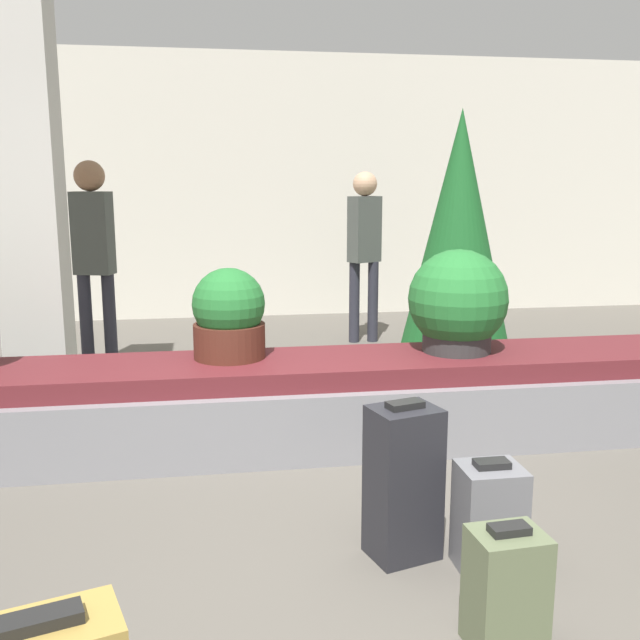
{
  "coord_description": "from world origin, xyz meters",
  "views": [
    {
      "loc": [
        -0.69,
        -2.92,
        1.67
      ],
      "look_at": [
        0.0,
        1.45,
        0.81
      ],
      "focal_mm": 40.0,
      "sensor_mm": 36.0,
      "label": 1
    }
  ],
  "objects_px": {
    "pillar": "(29,191)",
    "suitcase_2": "(489,518)",
    "potted_plant_1": "(458,303)",
    "traveler_0": "(364,241)",
    "decorated_tree": "(458,231)",
    "suitcase_5": "(506,590)",
    "suitcase_1": "(403,482)",
    "potted_plant_2": "(229,316)",
    "traveler_1": "(94,246)"
  },
  "relations": [
    {
      "from": "potted_plant_2",
      "to": "traveler_0",
      "type": "height_order",
      "value": "traveler_0"
    },
    {
      "from": "traveler_1",
      "to": "suitcase_5",
      "type": "bearing_deg",
      "value": 131.95
    },
    {
      "from": "suitcase_2",
      "to": "decorated_tree",
      "type": "bearing_deg",
      "value": 72.95
    },
    {
      "from": "suitcase_2",
      "to": "potted_plant_2",
      "type": "relative_size",
      "value": 0.87
    },
    {
      "from": "traveler_1",
      "to": "decorated_tree",
      "type": "relative_size",
      "value": 0.8
    },
    {
      "from": "suitcase_2",
      "to": "decorated_tree",
      "type": "xyz_separation_m",
      "value": [
        1.04,
        3.38,
        1.0
      ]
    },
    {
      "from": "pillar",
      "to": "suitcase_2",
      "type": "bearing_deg",
      "value": -48.7
    },
    {
      "from": "pillar",
      "to": "traveler_1",
      "type": "relative_size",
      "value": 1.73
    },
    {
      "from": "suitcase_2",
      "to": "traveler_1",
      "type": "bearing_deg",
      "value": 120.6
    },
    {
      "from": "suitcase_2",
      "to": "suitcase_5",
      "type": "height_order",
      "value": "suitcase_2"
    },
    {
      "from": "traveler_0",
      "to": "traveler_1",
      "type": "distance_m",
      "value": 2.72
    },
    {
      "from": "decorated_tree",
      "to": "traveler_1",
      "type": "bearing_deg",
      "value": 175.81
    },
    {
      "from": "suitcase_2",
      "to": "potted_plant_1",
      "type": "xyz_separation_m",
      "value": [
        0.45,
        1.71,
        0.64
      ]
    },
    {
      "from": "suitcase_2",
      "to": "potted_plant_1",
      "type": "bearing_deg",
      "value": 75.38
    },
    {
      "from": "suitcase_2",
      "to": "potted_plant_2",
      "type": "bearing_deg",
      "value": 120.74
    },
    {
      "from": "potted_plant_1",
      "to": "potted_plant_2",
      "type": "relative_size",
      "value": 1.18
    },
    {
      "from": "suitcase_2",
      "to": "potted_plant_1",
      "type": "height_order",
      "value": "potted_plant_1"
    },
    {
      "from": "suitcase_5",
      "to": "traveler_1",
      "type": "height_order",
      "value": "traveler_1"
    },
    {
      "from": "traveler_0",
      "to": "decorated_tree",
      "type": "xyz_separation_m",
      "value": [
        0.6,
        -1.13,
        0.17
      ]
    },
    {
      "from": "suitcase_2",
      "to": "pillar",
      "type": "bearing_deg",
      "value": 131.31
    },
    {
      "from": "suitcase_2",
      "to": "traveler_0",
      "type": "relative_size",
      "value": 0.28
    },
    {
      "from": "suitcase_1",
      "to": "suitcase_5",
      "type": "relative_size",
      "value": 1.52
    },
    {
      "from": "pillar",
      "to": "traveler_1",
      "type": "distance_m",
      "value": 1.01
    },
    {
      "from": "potted_plant_1",
      "to": "suitcase_1",
      "type": "bearing_deg",
      "value": -117.1
    },
    {
      "from": "potted_plant_2",
      "to": "decorated_tree",
      "type": "xyz_separation_m",
      "value": [
        2.09,
        1.61,
        0.4
      ]
    },
    {
      "from": "suitcase_1",
      "to": "traveler_0",
      "type": "xyz_separation_m",
      "value": [
        0.77,
        4.34,
        0.72
      ]
    },
    {
      "from": "pillar",
      "to": "traveler_1",
      "type": "xyz_separation_m",
      "value": [
        0.3,
        0.84,
        -0.47
      ]
    },
    {
      "from": "potted_plant_1",
      "to": "traveler_0",
      "type": "height_order",
      "value": "traveler_0"
    },
    {
      "from": "pillar",
      "to": "traveler_0",
      "type": "height_order",
      "value": "pillar"
    },
    {
      "from": "suitcase_1",
      "to": "traveler_0",
      "type": "relative_size",
      "value": 0.41
    },
    {
      "from": "suitcase_1",
      "to": "suitcase_5",
      "type": "height_order",
      "value": "suitcase_1"
    },
    {
      "from": "potted_plant_1",
      "to": "potted_plant_2",
      "type": "distance_m",
      "value": 1.5
    },
    {
      "from": "traveler_1",
      "to": "pillar",
      "type": "bearing_deg",
      "value": 86.75
    },
    {
      "from": "suitcase_2",
      "to": "potted_plant_1",
      "type": "distance_m",
      "value": 1.88
    },
    {
      "from": "pillar",
      "to": "decorated_tree",
      "type": "relative_size",
      "value": 1.39
    },
    {
      "from": "suitcase_2",
      "to": "suitcase_5",
      "type": "xyz_separation_m",
      "value": [
        -0.15,
        -0.52,
        -0.01
      ]
    },
    {
      "from": "suitcase_1",
      "to": "potted_plant_1",
      "type": "relative_size",
      "value": 1.07
    },
    {
      "from": "suitcase_2",
      "to": "potted_plant_2",
      "type": "height_order",
      "value": "potted_plant_2"
    },
    {
      "from": "potted_plant_2",
      "to": "potted_plant_1",
      "type": "bearing_deg",
      "value": -2.4
    },
    {
      "from": "suitcase_2",
      "to": "traveler_1",
      "type": "relative_size",
      "value": 0.27
    },
    {
      "from": "suitcase_1",
      "to": "potted_plant_2",
      "type": "bearing_deg",
      "value": 98.05
    },
    {
      "from": "suitcase_2",
      "to": "potted_plant_2",
      "type": "xyz_separation_m",
      "value": [
        -1.05,
        1.77,
        0.59
      ]
    },
    {
      "from": "potted_plant_2",
      "to": "pillar",
      "type": "bearing_deg",
      "value": 144.04
    },
    {
      "from": "pillar",
      "to": "suitcase_2",
      "type": "distance_m",
      "value": 3.93
    },
    {
      "from": "suitcase_5",
      "to": "traveler_0",
      "type": "height_order",
      "value": "traveler_0"
    },
    {
      "from": "potted_plant_1",
      "to": "potted_plant_2",
      "type": "xyz_separation_m",
      "value": [
        -1.5,
        0.06,
        -0.05
      ]
    },
    {
      "from": "suitcase_1",
      "to": "traveler_1",
      "type": "xyz_separation_m",
      "value": [
        -1.8,
        3.44,
        0.78
      ]
    },
    {
      "from": "suitcase_5",
      "to": "decorated_tree",
      "type": "relative_size",
      "value": 0.21
    },
    {
      "from": "suitcase_5",
      "to": "suitcase_1",
      "type": "bearing_deg",
      "value": 101.4
    },
    {
      "from": "potted_plant_1",
      "to": "traveler_0",
      "type": "xyz_separation_m",
      "value": [
        -0.01,
        2.8,
        0.19
      ]
    }
  ]
}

